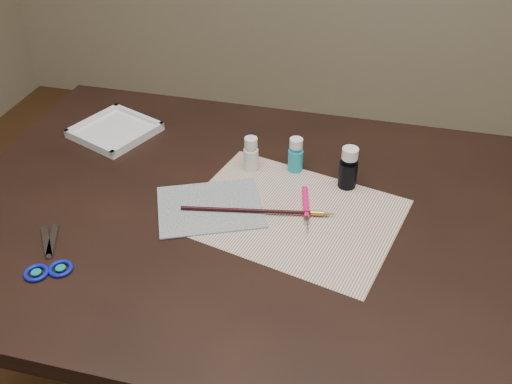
% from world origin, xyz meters
% --- Properties ---
extents(table, '(1.30, 0.90, 0.75)m').
position_xyz_m(table, '(0.00, 0.00, 0.38)').
color(table, black).
rests_on(table, ground).
extents(paper, '(0.49, 0.42, 0.00)m').
position_xyz_m(paper, '(0.07, 0.01, 0.75)').
color(paper, silver).
rests_on(paper, table).
extents(canvas, '(0.27, 0.25, 0.00)m').
position_xyz_m(canvas, '(-0.10, -0.01, 0.75)').
color(canvas, '#142137').
rests_on(canvas, paper).
extents(paint_bottle_white, '(0.04, 0.04, 0.08)m').
position_xyz_m(paint_bottle_white, '(-0.05, 0.15, 0.79)').
color(paint_bottle_white, white).
rests_on(paint_bottle_white, table).
extents(paint_bottle_cyan, '(0.04, 0.04, 0.08)m').
position_xyz_m(paint_bottle_cyan, '(0.05, 0.17, 0.79)').
color(paint_bottle_cyan, '#1CA0B9').
rests_on(paint_bottle_cyan, table).
extents(paint_bottle_navy, '(0.05, 0.05, 0.10)m').
position_xyz_m(paint_bottle_navy, '(0.17, 0.14, 0.80)').
color(paint_bottle_navy, black).
rests_on(paint_bottle_navy, table).
extents(paintbrush, '(0.32, 0.07, 0.01)m').
position_xyz_m(paintbrush, '(0.01, -0.01, 0.76)').
color(paintbrush, black).
rests_on(paintbrush, canvas).
extents(craft_knife, '(0.04, 0.15, 0.01)m').
position_xyz_m(craft_knife, '(0.10, 0.02, 0.76)').
color(craft_knife, '#FD0E66').
rests_on(craft_knife, paper).
extents(scissors, '(0.18, 0.19, 0.01)m').
position_xyz_m(scissors, '(-0.36, -0.22, 0.75)').
color(scissors, silver).
rests_on(scissors, table).
extents(palette_tray, '(0.23, 0.23, 0.02)m').
position_xyz_m(palette_tray, '(-0.42, 0.22, 0.76)').
color(palette_tray, white).
rests_on(palette_tray, table).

